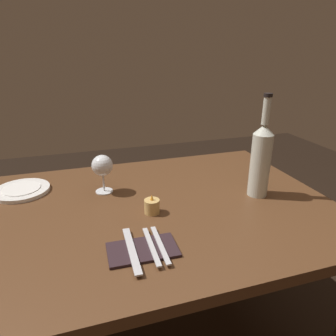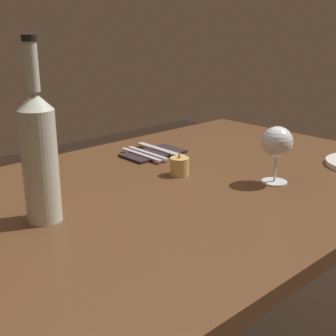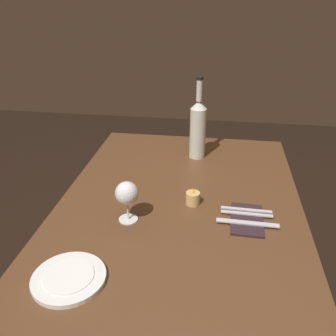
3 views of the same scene
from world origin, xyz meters
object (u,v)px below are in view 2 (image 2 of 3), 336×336
wine_bottle (39,154)px  folded_napkin (153,153)px  fork_outer (141,154)px  votive_candle (179,167)px  fork_inner (147,153)px  wine_glass_left (277,144)px  table_knife (160,150)px

wine_bottle → folded_napkin: wine_bottle is taller
folded_napkin → fork_outer: size_ratio=1.07×
votive_candle → fork_inner: bearing=74.0°
wine_glass_left → fork_inner: bearing=101.2°
wine_bottle → folded_napkin: bearing=23.1°
fork_inner → table_knife: (0.05, 0.00, 0.00)m
wine_glass_left → table_knife: size_ratio=0.70×
wine_glass_left → wine_bottle: size_ratio=0.39×
wine_bottle → votive_candle: (0.41, 0.02, -0.12)m
wine_bottle → fork_inner: bearing=24.2°
wine_bottle → fork_outer: bearing=25.5°
folded_napkin → fork_outer: fork_outer is taller
folded_napkin → fork_inner: fork_inner is taller
fork_inner → fork_outer: bearing=180.0°
fork_outer → table_knife: bearing=0.0°
wine_bottle → table_knife: 0.58m
fork_outer → fork_inner: bearing=0.0°
wine_glass_left → votive_candle: size_ratio=2.21×
votive_candle → fork_outer: 0.20m
table_knife → folded_napkin: bearing=180.0°
wine_glass_left → wine_bottle: 0.58m
wine_glass_left → table_knife: (-0.03, 0.41, -0.09)m
fork_inner → votive_candle: bearing=-106.0°
fork_outer → table_knife: (0.08, 0.00, 0.00)m
wine_glass_left → fork_inner: size_ratio=0.82×
fork_inner → table_knife: size_ratio=0.86×
wine_glass_left → folded_napkin: size_ratio=0.77×
votive_candle → fork_inner: 0.20m
fork_outer → wine_glass_left: bearing=-75.4°
fork_inner → fork_outer: same height
folded_napkin → table_knife: bearing=0.0°
folded_napkin → wine_glass_left: bearing=-82.2°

